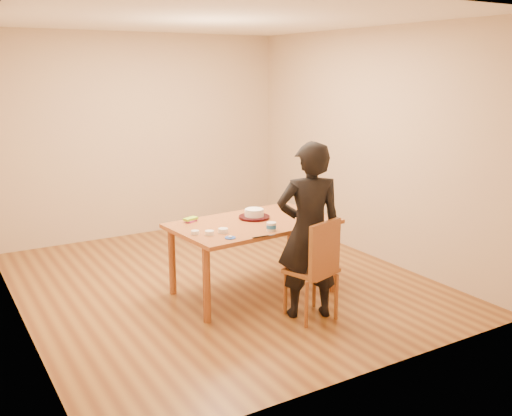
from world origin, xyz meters
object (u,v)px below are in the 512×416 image
dining_chair (311,270)px  cake_plate (254,217)px  cake (254,213)px  person (309,231)px  dining_table (253,224)px

dining_chair → cake_plate: cake_plate is taller
cake → person: (0.08, -0.84, 0.01)m
cake_plate → cake: 0.04m
person → cake: bearing=-62.4°
dining_table → dining_chair: (0.15, -0.78, -0.28)m
cake_plate → person: (0.08, -0.84, 0.05)m
person → dining_chair: bearing=112.3°
dining_table → cake: bearing=50.7°
cake → cake_plate: bearing=0.0°
dining_table → dining_chair: 0.84m
cake_plate → cake: bearing=0.0°
cake_plate → cake: (0.00, 0.00, 0.04)m
cake_plate → person: 0.84m
dining_chair → cake_plate: bearing=77.5°
cake → dining_chair: bearing=-85.0°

